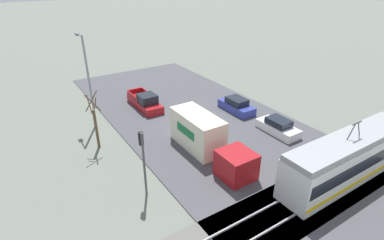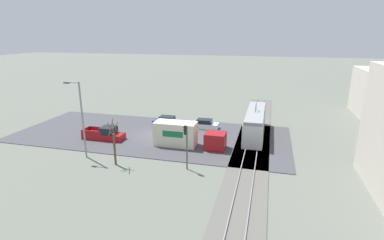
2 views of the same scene
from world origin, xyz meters
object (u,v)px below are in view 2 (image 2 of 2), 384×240
(box_truck, at_px, (185,135))
(traffic_light_pole, at_px, (186,141))
(light_rail_tram, at_px, (255,123))
(street_tree, at_px, (114,145))
(sedan_car_0, at_px, (204,125))
(street_lamp_near_crossing, at_px, (81,115))
(pickup_truck, at_px, (104,134))
(sedan_car_1, at_px, (167,122))

(box_truck, xyz_separation_m, traffic_light_pole, (6.49, 2.00, 1.69))
(light_rail_tram, height_order, street_tree, street_tree)
(sedan_car_0, distance_m, street_lamp_near_crossing, 18.77)
(box_truck, height_order, pickup_truck, box_truck)
(light_rail_tram, height_order, street_lamp_near_crossing, street_lamp_near_crossing)
(box_truck, relative_size, street_lamp_near_crossing, 1.02)
(sedan_car_0, bearing_deg, box_truck, -5.87)
(traffic_light_pole, bearing_deg, street_tree, -83.70)
(light_rail_tram, distance_m, street_tree, 20.14)
(pickup_truck, xyz_separation_m, sedan_car_1, (-8.12, 6.32, -0.05))
(sedan_car_1, xyz_separation_m, street_lamp_near_crossing, (14.15, -5.39, 4.43))
(street_tree, bearing_deg, sedan_car_1, 176.98)
(traffic_light_pole, bearing_deg, pickup_truck, -114.64)
(sedan_car_1, xyz_separation_m, street_tree, (15.18, -0.80, 1.66))
(street_lamp_near_crossing, bearing_deg, light_rail_tram, 124.45)
(sedan_car_1, bearing_deg, traffic_light_pole, -153.41)
(sedan_car_1, height_order, street_tree, street_tree)
(sedan_car_0, bearing_deg, street_lamp_near_crossing, -38.56)
(traffic_light_pole, relative_size, street_tree, 0.95)
(sedan_car_1, height_order, traffic_light_pole, traffic_light_pole)
(street_tree, distance_m, street_lamp_near_crossing, 5.46)
(box_truck, distance_m, street_tree, 9.52)
(traffic_light_pole, xyz_separation_m, street_lamp_near_crossing, (-0.16, -12.55, 1.93))
(sedan_car_1, bearing_deg, street_lamp_near_crossing, 159.16)
(pickup_truck, bearing_deg, street_tree, 38.01)
(pickup_truck, relative_size, street_lamp_near_crossing, 0.64)
(pickup_truck, height_order, street_lamp_near_crossing, street_lamp_near_crossing)
(light_rail_tram, height_order, sedan_car_0, light_rail_tram)
(traffic_light_pole, height_order, street_tree, street_tree)
(box_truck, height_order, sedan_car_1, box_truck)
(sedan_car_0, height_order, traffic_light_pole, traffic_light_pole)
(sedan_car_1, bearing_deg, street_tree, 176.98)
(traffic_light_pole, xyz_separation_m, street_tree, (0.88, -7.96, -0.84))
(sedan_car_0, bearing_deg, street_tree, -23.91)
(light_rail_tram, relative_size, sedan_car_1, 2.73)
(box_truck, distance_m, street_lamp_near_crossing, 12.83)
(traffic_light_pole, bearing_deg, sedan_car_0, -175.31)
(light_rail_tram, bearing_deg, street_tree, -45.69)
(box_truck, xyz_separation_m, sedan_car_0, (-7.92, 0.81, -0.84))
(pickup_truck, bearing_deg, light_rail_tram, 109.36)
(pickup_truck, xyz_separation_m, sedan_car_0, (-8.23, 12.30, -0.09))
(pickup_truck, relative_size, sedan_car_0, 1.34)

